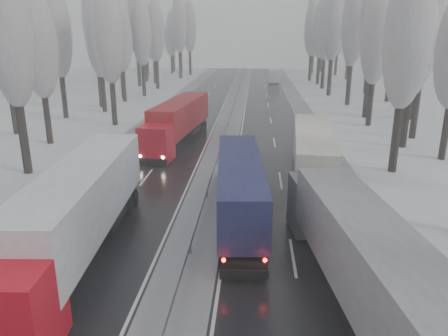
# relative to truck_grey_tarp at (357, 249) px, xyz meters

# --- Properties ---
(carriageway_right) EXTENTS (7.50, 200.00, 0.03)m
(carriageway_right) POSITION_rel_truck_grey_tarp_xyz_m (-2.22, 21.53, -2.44)
(carriageway_right) COLOR black
(carriageway_right) RESTS_ON ground
(carriageway_left) EXTENTS (7.50, 200.00, 0.03)m
(carriageway_left) POSITION_rel_truck_grey_tarp_xyz_m (-12.72, 21.53, -2.44)
(carriageway_left) COLOR black
(carriageway_left) RESTS_ON ground
(median_slush) EXTENTS (3.00, 200.00, 0.04)m
(median_slush) POSITION_rel_truck_grey_tarp_xyz_m (-7.47, 21.53, -2.43)
(median_slush) COLOR gray
(median_slush) RESTS_ON ground
(shoulder_right) EXTENTS (2.40, 200.00, 0.04)m
(shoulder_right) POSITION_rel_truck_grey_tarp_xyz_m (2.73, 21.53, -2.43)
(shoulder_right) COLOR gray
(shoulder_right) RESTS_ON ground
(shoulder_left) EXTENTS (2.40, 200.00, 0.04)m
(shoulder_left) POSITION_rel_truck_grey_tarp_xyz_m (-17.67, 21.53, -2.43)
(shoulder_left) COLOR gray
(shoulder_left) RESTS_ON ground
(median_guardrail) EXTENTS (0.12, 200.00, 0.76)m
(median_guardrail) POSITION_rel_truck_grey_tarp_xyz_m (-7.47, 21.52, -1.86)
(median_guardrail) COLOR slate
(median_guardrail) RESTS_ON ground
(tree_18) EXTENTS (3.60, 3.60, 16.58)m
(tree_18) POSITION_rel_truck_grey_tarp_xyz_m (7.03, 18.57, 8.25)
(tree_18) COLOR black
(tree_18) RESTS_ON ground
(tree_20) EXTENTS (3.60, 3.60, 15.71)m
(tree_20) POSITION_rel_truck_grey_tarp_xyz_m (10.42, 26.70, 7.69)
(tree_20) COLOR black
(tree_20) RESTS_ON ground
(tree_21) EXTENTS (3.60, 3.60, 18.62)m
(tree_21) POSITION_rel_truck_grey_tarp_xyz_m (12.65, 30.70, 9.55)
(tree_21) COLOR black
(tree_21) RESTS_ON ground
(tree_22) EXTENTS (3.60, 3.60, 15.86)m
(tree_22) POSITION_rel_truck_grey_tarp_xyz_m (9.55, 37.13, 7.79)
(tree_22) COLOR black
(tree_22) RESTS_ON ground
(tree_23) EXTENTS (3.60, 3.60, 13.55)m
(tree_23) POSITION_rel_truck_grey_tarp_xyz_m (15.83, 41.13, 6.31)
(tree_23) COLOR black
(tree_23) RESTS_ON ground
(tree_24) EXTENTS (3.60, 3.60, 20.49)m
(tree_24) POSITION_rel_truck_grey_tarp_xyz_m (10.42, 42.55, 10.73)
(tree_24) COLOR black
(tree_24) RESTS_ON ground
(tree_25) EXTENTS (3.60, 3.60, 19.44)m
(tree_25) POSITION_rel_truck_grey_tarp_xyz_m (17.34, 46.55, 10.07)
(tree_25) COLOR black
(tree_25) RESTS_ON ground
(tree_26) EXTENTS (3.60, 3.60, 18.78)m
(tree_26) POSITION_rel_truck_grey_tarp_xyz_m (10.09, 52.80, 9.65)
(tree_26) COLOR black
(tree_26) RESTS_ON ground
(tree_27) EXTENTS (3.60, 3.60, 17.62)m
(tree_27) POSITION_rel_truck_grey_tarp_xyz_m (17.24, 56.80, 8.91)
(tree_27) COLOR black
(tree_27) RESTS_ON ground
(tree_28) EXTENTS (3.60, 3.60, 19.62)m
(tree_28) POSITION_rel_truck_grey_tarp_xyz_m (8.87, 63.49, 10.18)
(tree_28) COLOR black
(tree_28) RESTS_ON ground
(tree_29) EXTENTS (3.60, 3.60, 18.11)m
(tree_29) POSITION_rel_truck_grey_tarp_xyz_m (16.24, 67.49, 9.22)
(tree_29) COLOR black
(tree_29) RESTS_ON ground
(tree_30) EXTENTS (3.60, 3.60, 17.86)m
(tree_30) POSITION_rel_truck_grey_tarp_xyz_m (9.09, 73.23, 9.06)
(tree_30) COLOR black
(tree_30) RESTS_ON ground
(tree_31) EXTENTS (3.60, 3.60, 18.58)m
(tree_31) POSITION_rel_truck_grey_tarp_xyz_m (15.00, 77.23, 9.52)
(tree_31) COLOR black
(tree_31) RESTS_ON ground
(tree_32) EXTENTS (3.60, 3.60, 17.33)m
(tree_32) POSITION_rel_truck_grey_tarp_xyz_m (9.16, 80.74, 8.73)
(tree_32) COLOR black
(tree_32) RESTS_ON ground
(tree_33) EXTENTS (3.60, 3.60, 14.33)m
(tree_33) POSITION_rel_truck_grey_tarp_xyz_m (12.29, 84.74, 6.81)
(tree_33) COLOR black
(tree_33) RESTS_ON ground
(tree_34) EXTENTS (3.60, 3.60, 17.63)m
(tree_34) POSITION_rel_truck_grey_tarp_xyz_m (8.26, 87.85, 8.92)
(tree_34) COLOR black
(tree_34) RESTS_ON ground
(tree_35) EXTENTS (3.60, 3.60, 18.25)m
(tree_35) POSITION_rel_truck_grey_tarp_xyz_m (17.47, 91.85, 9.31)
(tree_35) COLOR black
(tree_35) RESTS_ON ground
(tree_36) EXTENTS (3.60, 3.60, 20.23)m
(tree_36) POSITION_rel_truck_grey_tarp_xyz_m (9.56, 97.69, 10.57)
(tree_36) COLOR black
(tree_36) RESTS_ON ground
(tree_37) EXTENTS (3.60, 3.60, 16.37)m
(tree_37) POSITION_rel_truck_grey_tarp_xyz_m (16.55, 101.69, 8.11)
(tree_37) COLOR black
(tree_37) RESTS_ON ground
(tree_38) EXTENTS (3.60, 3.60, 17.97)m
(tree_38) POSITION_rel_truck_grey_tarp_xyz_m (11.26, 108.26, 9.13)
(tree_38) COLOR black
(tree_38) RESTS_ON ground
(tree_39) EXTENTS (3.60, 3.60, 16.19)m
(tree_39) POSITION_rel_truck_grey_tarp_xyz_m (14.08, 112.26, 8.00)
(tree_39) COLOR black
(tree_39) RESTS_ON ground
(tree_58) EXTENTS (3.60, 3.60, 17.21)m
(tree_58) POSITION_rel_truck_grey_tarp_xyz_m (-22.60, 16.10, 8.65)
(tree_58) COLOR black
(tree_58) RESTS_ON ground
(tree_60) EXTENTS (3.60, 3.60, 14.84)m
(tree_60) POSITION_rel_truck_grey_tarp_xyz_m (-25.22, 25.73, 7.14)
(tree_60) COLOR black
(tree_60) RESTS_ON ground
(tree_61) EXTENTS (3.60, 3.60, 13.95)m
(tree_61) POSITION_rel_truck_grey_tarp_xyz_m (-30.99, 29.73, 6.56)
(tree_61) COLOR black
(tree_61) RESTS_ON ground
(tree_62) EXTENTS (3.60, 3.60, 16.04)m
(tree_62) POSITION_rel_truck_grey_tarp_xyz_m (-21.42, 35.26, 7.90)
(tree_62) COLOR black
(tree_62) RESTS_ON ground
(tree_63) EXTENTS (3.60, 3.60, 16.88)m
(tree_63) POSITION_rel_truck_grey_tarp_xyz_m (-29.32, 39.26, 8.44)
(tree_63) COLOR black
(tree_63) RESTS_ON ground
(tree_64) EXTENTS (3.60, 3.60, 15.42)m
(tree_64) POSITION_rel_truck_grey_tarp_xyz_m (-25.74, 44.25, 7.50)
(tree_64) COLOR black
(tree_64) RESTS_ON ground
(tree_65) EXTENTS (3.60, 3.60, 19.48)m
(tree_65) POSITION_rel_truck_grey_tarp_xyz_m (-27.53, 48.25, 10.09)
(tree_65) COLOR black
(tree_65) RESTS_ON ground
(tree_66) EXTENTS (3.60, 3.60, 15.23)m
(tree_66) POSITION_rel_truck_grey_tarp_xyz_m (-25.63, 53.88, 7.38)
(tree_66) COLOR black
(tree_66) RESTS_ON ground
(tree_67) EXTENTS (3.60, 3.60, 17.09)m
(tree_67) POSITION_rel_truck_grey_tarp_xyz_m (-27.02, 57.88, 8.57)
(tree_67) COLOR black
(tree_67) RESTS_ON ground
(tree_68) EXTENTS (3.60, 3.60, 16.65)m
(tree_68) POSITION_rel_truck_grey_tarp_xyz_m (-24.05, 60.64, 8.29)
(tree_68) COLOR black
(tree_68) RESTS_ON ground
(tree_69) EXTENTS (3.60, 3.60, 19.35)m
(tree_69) POSITION_rel_truck_grey_tarp_xyz_m (-28.89, 64.64, 10.01)
(tree_69) COLOR black
(tree_69) RESTS_ON ground
(tree_70) EXTENTS (3.60, 3.60, 17.09)m
(tree_70) POSITION_rel_truck_grey_tarp_xyz_m (-23.80, 70.72, 8.57)
(tree_70) COLOR black
(tree_70) RESTS_ON ground
(tree_71) EXTENTS (3.60, 3.60, 19.61)m
(tree_71) POSITION_rel_truck_grey_tarp_xyz_m (-28.56, 74.72, 10.17)
(tree_71) COLOR black
(tree_71) RESTS_ON ground
(tree_72) EXTENTS (3.60, 3.60, 15.11)m
(tree_72) POSITION_rel_truck_grey_tarp_xyz_m (-26.40, 80.07, 7.31)
(tree_72) COLOR black
(tree_72) RESTS_ON ground
(tree_73) EXTENTS (3.60, 3.60, 17.22)m
(tree_73) POSITION_rel_truck_grey_tarp_xyz_m (-29.29, 84.07, 8.65)
(tree_73) COLOR black
(tree_73) RESTS_ON ground
(tree_74) EXTENTS (3.60, 3.60, 19.68)m
(tree_74) POSITION_rel_truck_grey_tarp_xyz_m (-22.55, 90.86, 10.22)
(tree_74) COLOR black
(tree_74) RESTS_ON ground
(tree_75) EXTENTS (3.60, 3.60, 18.60)m
(tree_75) POSITION_rel_truck_grey_tarp_xyz_m (-31.67, 94.86, 9.53)
(tree_75) COLOR black
(tree_75) RESTS_ON ground
(tree_76) EXTENTS (3.60, 3.60, 18.55)m
(tree_76) POSITION_rel_truck_grey_tarp_xyz_m (-21.52, 100.25, 9.50)
(tree_76) COLOR black
(tree_76) RESTS_ON ground
(tree_77) EXTENTS (3.60, 3.60, 14.32)m
(tree_77) POSITION_rel_truck_grey_tarp_xyz_m (-27.14, 104.25, 6.81)
(tree_77) COLOR black
(tree_77) RESTS_ON ground
(tree_78) EXTENTS (3.60, 3.60, 19.55)m
(tree_78) POSITION_rel_truck_grey_tarp_xyz_m (-25.03, 106.84, 10.14)
(tree_78) COLOR black
(tree_78) RESTS_ON ground
(tree_79) EXTENTS (3.60, 3.60, 17.07)m
(tree_79) POSITION_rel_truck_grey_tarp_xyz_m (-27.81, 110.84, 8.56)
(tree_79) COLOR black
(tree_79) RESTS_ON ground
(truck_grey_tarp) EXTENTS (4.61, 16.54, 4.20)m
(truck_grey_tarp) POSITION_rel_truck_grey_tarp_xyz_m (0.00, 0.00, 0.00)
(truck_grey_tarp) COLOR #4F5054
(truck_grey_tarp) RESTS_ON ground
(truck_blue_box) EXTENTS (3.46, 15.53, 3.96)m
(truck_blue_box) POSITION_rel_truck_grey_tarp_xyz_m (-5.17, 8.49, -0.15)
(truck_blue_box) COLOR #1D244A
(truck_blue_box) RESTS_ON ground
(truck_cream_box) EXTENTS (3.81, 16.34, 4.16)m
(truck_cream_box) POSITION_rel_truck_grey_tarp_xyz_m (0.04, 15.72, -0.03)
(truck_cream_box) COLOR #9E9B8C
(truck_cream_box) RESTS_ON ground
(box_truck_distant) EXTENTS (2.87, 7.94, 2.91)m
(box_truck_distant) POSITION_rel_truck_grey_tarp_xyz_m (-0.09, 83.98, -0.97)
(box_truck_distant) COLOR silver
(box_truck_distant) RESTS_ON ground
(truck_red_white) EXTENTS (3.85, 17.96, 4.57)m
(truck_red_white) POSITION_rel_truck_grey_tarp_xyz_m (-12.86, 2.51, 0.22)
(truck_red_white) COLOR red
(truck_red_white) RESTS_ON ground
(truck_red_red) EXTENTS (4.50, 16.89, 4.29)m
(truck_red_red) POSITION_rel_truck_grey_tarp_xyz_m (-12.00, 26.37, 0.05)
(truck_red_red) COLOR #B80A17
(truck_red_red) RESTS_ON ground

